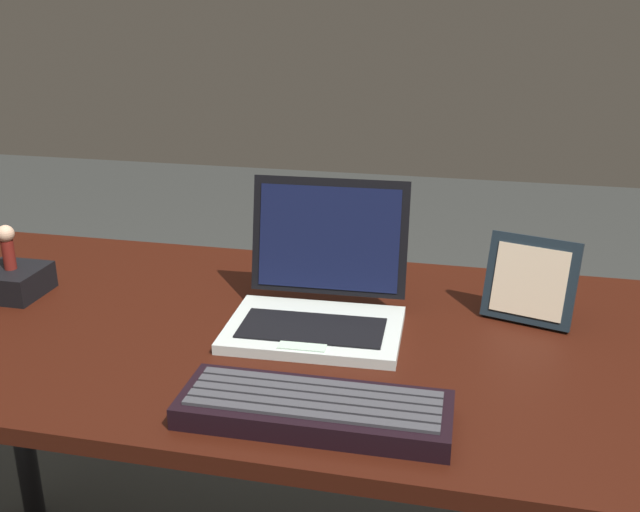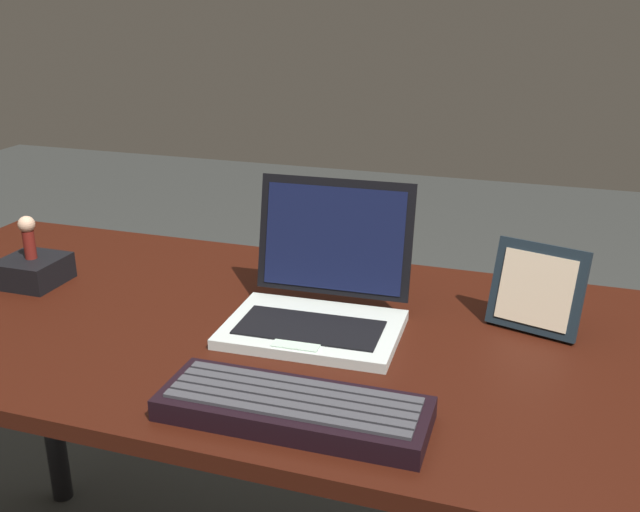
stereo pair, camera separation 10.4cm
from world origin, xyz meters
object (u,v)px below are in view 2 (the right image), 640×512
(external_keyboard, at_px, (294,408))
(figurine, at_px, (28,234))
(figurine_stand, at_px, (33,271))
(laptop_front, at_px, (319,299))
(photo_frame, at_px, (537,289))

(external_keyboard, xyz_separation_m, figurine, (-0.61, 0.27, 0.08))
(figurine_stand, height_order, figurine, figurine)
(laptop_front, relative_size, figurine_stand, 2.62)
(figurine, bearing_deg, photo_frame, 5.66)
(laptop_front, bearing_deg, figurine_stand, 179.65)
(laptop_front, xyz_separation_m, figurine_stand, (-0.55, 0.00, -0.02))
(laptop_front, xyz_separation_m, figurine, (-0.55, 0.00, 0.05))
(laptop_front, distance_m, figurine, 0.55)
(photo_frame, height_order, figurine, photo_frame)
(figurine_stand, bearing_deg, laptop_front, -0.35)
(laptop_front, height_order, figurine, laptop_front)
(external_keyboard, bearing_deg, figurine, 155.91)
(figurine, bearing_deg, external_keyboard, -24.09)
(figurine_stand, relative_size, figurine, 1.33)
(figurine_stand, bearing_deg, external_keyboard, -24.09)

